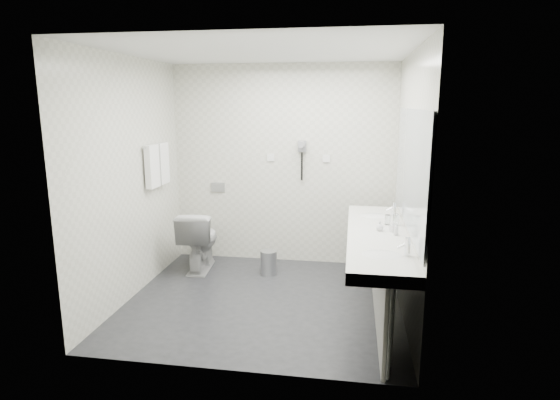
# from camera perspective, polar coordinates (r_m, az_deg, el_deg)

# --- Properties ---
(floor) EXTENTS (2.80, 2.80, 0.00)m
(floor) POSITION_cam_1_polar(r_m,az_deg,el_deg) (4.92, -2.05, -12.36)
(floor) COLOR #232327
(floor) RESTS_ON ground
(ceiling) EXTENTS (2.80, 2.80, 0.00)m
(ceiling) POSITION_cam_1_polar(r_m,az_deg,el_deg) (4.51, -2.30, 18.00)
(ceiling) COLOR silver
(ceiling) RESTS_ON wall_back
(wall_back) EXTENTS (2.80, 0.00, 2.80)m
(wall_back) POSITION_cam_1_polar(r_m,az_deg,el_deg) (5.82, 0.32, 4.30)
(wall_back) COLOR beige
(wall_back) RESTS_ON floor
(wall_front) EXTENTS (2.80, 0.00, 2.80)m
(wall_front) POSITION_cam_1_polar(r_m,az_deg,el_deg) (3.31, -6.53, -1.68)
(wall_front) COLOR beige
(wall_front) RESTS_ON floor
(wall_left) EXTENTS (0.00, 2.60, 2.60)m
(wall_left) POSITION_cam_1_polar(r_m,az_deg,el_deg) (5.01, -18.09, 2.47)
(wall_left) COLOR beige
(wall_left) RESTS_ON floor
(wall_right) EXTENTS (0.00, 2.60, 2.60)m
(wall_right) POSITION_cam_1_polar(r_m,az_deg,el_deg) (4.50, 15.63, 1.58)
(wall_right) COLOR beige
(wall_right) RESTS_ON floor
(vanity_counter) EXTENTS (0.55, 2.20, 0.10)m
(vanity_counter) POSITION_cam_1_polar(r_m,az_deg,el_deg) (4.38, 12.00, -4.56)
(vanity_counter) COLOR silver
(vanity_counter) RESTS_ON floor
(vanity_panel) EXTENTS (0.03, 2.15, 0.75)m
(vanity_panel) POSITION_cam_1_polar(r_m,az_deg,el_deg) (4.52, 12.09, -9.74)
(vanity_panel) COLOR gray
(vanity_panel) RESTS_ON floor
(vanity_post_near) EXTENTS (0.06, 0.06, 0.75)m
(vanity_post_near) POSITION_cam_1_polar(r_m,az_deg,el_deg) (3.58, 13.42, -15.89)
(vanity_post_near) COLOR silver
(vanity_post_near) RESTS_ON floor
(vanity_post_far) EXTENTS (0.06, 0.06, 0.75)m
(vanity_post_far) POSITION_cam_1_polar(r_m,az_deg,el_deg) (5.50, 11.87, -5.76)
(vanity_post_far) COLOR silver
(vanity_post_far) RESTS_ON floor
(mirror) EXTENTS (0.02, 2.20, 1.05)m
(mirror) POSITION_cam_1_polar(r_m,az_deg,el_deg) (4.27, 15.87, 3.75)
(mirror) COLOR #B2BCC6
(mirror) RESTS_ON wall_right
(basin_near) EXTENTS (0.40, 0.31, 0.05)m
(basin_near) POSITION_cam_1_polar(r_m,az_deg,el_deg) (3.75, 12.49, -6.85)
(basin_near) COLOR silver
(basin_near) RESTS_ON vanity_counter
(basin_far) EXTENTS (0.40, 0.31, 0.05)m
(basin_far) POSITION_cam_1_polar(r_m,az_deg,el_deg) (5.00, 11.67, -2.07)
(basin_far) COLOR silver
(basin_far) RESTS_ON vanity_counter
(faucet_near) EXTENTS (0.04, 0.04, 0.15)m
(faucet_near) POSITION_cam_1_polar(r_m,az_deg,el_deg) (3.74, 15.55, -5.61)
(faucet_near) COLOR silver
(faucet_near) RESTS_ON vanity_counter
(faucet_far) EXTENTS (0.04, 0.04, 0.15)m
(faucet_far) POSITION_cam_1_polar(r_m,az_deg,el_deg) (4.99, 13.95, -1.14)
(faucet_far) COLOR silver
(faucet_far) RESTS_ON vanity_counter
(soap_bottle_a) EXTENTS (0.06, 0.06, 0.10)m
(soap_bottle_a) POSITION_cam_1_polar(r_m,az_deg,el_deg) (4.40, 13.84, -3.23)
(soap_bottle_a) COLOR beige
(soap_bottle_a) RESTS_ON vanity_counter
(soap_bottle_b) EXTENTS (0.10, 0.10, 0.09)m
(soap_bottle_b) POSITION_cam_1_polar(r_m,az_deg,el_deg) (4.41, 12.29, -3.18)
(soap_bottle_b) COLOR beige
(soap_bottle_b) RESTS_ON vanity_counter
(soap_bottle_c) EXTENTS (0.06, 0.06, 0.12)m
(soap_bottle_c) POSITION_cam_1_polar(r_m,az_deg,el_deg) (4.29, 14.23, -3.50)
(soap_bottle_c) COLOR beige
(soap_bottle_c) RESTS_ON vanity_counter
(glass_left) EXTENTS (0.06, 0.06, 0.10)m
(glass_left) POSITION_cam_1_polar(r_m,az_deg,el_deg) (4.64, 13.22, -2.41)
(glass_left) COLOR silver
(glass_left) RESTS_ON vanity_counter
(glass_right) EXTENTS (0.06, 0.06, 0.11)m
(glass_right) POSITION_cam_1_polar(r_m,az_deg,el_deg) (4.64, 14.20, -2.39)
(glass_right) COLOR silver
(glass_right) RESTS_ON vanity_counter
(toilet) EXTENTS (0.48, 0.77, 0.74)m
(toilet) POSITION_cam_1_polar(r_m,az_deg,el_deg) (5.76, -9.99, -4.90)
(toilet) COLOR silver
(toilet) RESTS_ON floor
(flush_plate) EXTENTS (0.18, 0.02, 0.12)m
(flush_plate) POSITION_cam_1_polar(r_m,az_deg,el_deg) (6.03, -7.71, 1.59)
(flush_plate) COLOR #B2B5BA
(flush_plate) RESTS_ON wall_back
(pedal_bin) EXTENTS (0.26, 0.26, 0.28)m
(pedal_bin) POSITION_cam_1_polar(r_m,az_deg,el_deg) (5.57, -1.41, -7.83)
(pedal_bin) COLOR #B2B5BA
(pedal_bin) RESTS_ON floor
(bin_lid) EXTENTS (0.20, 0.20, 0.02)m
(bin_lid) POSITION_cam_1_polar(r_m,az_deg,el_deg) (5.52, -1.42, -6.40)
(bin_lid) COLOR #B2B5BA
(bin_lid) RESTS_ON pedal_bin
(towel_rail) EXTENTS (0.02, 0.62, 0.02)m
(towel_rail) POSITION_cam_1_polar(r_m,az_deg,el_deg) (5.44, -15.20, 6.54)
(towel_rail) COLOR silver
(towel_rail) RESTS_ON wall_left
(towel_near) EXTENTS (0.07, 0.24, 0.48)m
(towel_near) POSITION_cam_1_polar(r_m,az_deg,el_deg) (5.34, -15.58, 4.04)
(towel_near) COLOR white
(towel_near) RESTS_ON towel_rail
(towel_far) EXTENTS (0.07, 0.24, 0.48)m
(towel_far) POSITION_cam_1_polar(r_m,az_deg,el_deg) (5.59, -14.40, 4.45)
(towel_far) COLOR white
(towel_far) RESTS_ON towel_rail
(dryer_cradle) EXTENTS (0.10, 0.04, 0.14)m
(dryer_cradle) POSITION_cam_1_polar(r_m,az_deg,el_deg) (5.73, 2.77, 6.69)
(dryer_cradle) COLOR gray
(dryer_cradle) RESTS_ON wall_back
(dryer_barrel) EXTENTS (0.08, 0.14, 0.08)m
(dryer_barrel) POSITION_cam_1_polar(r_m,az_deg,el_deg) (5.65, 2.70, 6.93)
(dryer_barrel) COLOR gray
(dryer_barrel) RESTS_ON dryer_cradle
(dryer_cord) EXTENTS (0.02, 0.02, 0.35)m
(dryer_cord) POSITION_cam_1_polar(r_m,az_deg,el_deg) (5.74, 2.73, 4.19)
(dryer_cord) COLOR black
(dryer_cord) RESTS_ON dryer_cradle
(switch_plate_a) EXTENTS (0.09, 0.02, 0.09)m
(switch_plate_a) POSITION_cam_1_polar(r_m,az_deg,el_deg) (5.82, -1.16, 5.29)
(switch_plate_a) COLOR silver
(switch_plate_a) RESTS_ON wall_back
(switch_plate_b) EXTENTS (0.09, 0.02, 0.09)m
(switch_plate_b) POSITION_cam_1_polar(r_m,az_deg,el_deg) (5.73, 5.77, 5.14)
(switch_plate_b) COLOR silver
(switch_plate_b) RESTS_ON wall_back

